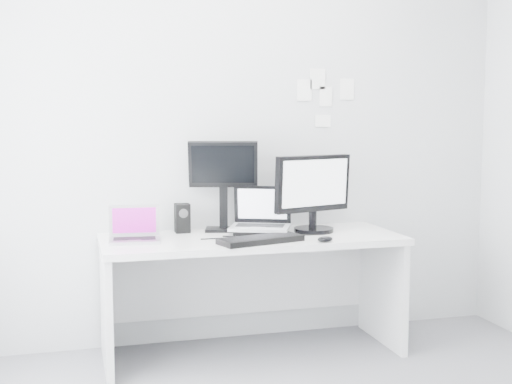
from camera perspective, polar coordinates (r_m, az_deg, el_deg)
back_wall at (r=4.42m, az=-1.53°, el=5.02°), size 3.60×0.00×3.60m
desk at (r=4.22m, az=-0.34°, el=-8.58°), size 1.80×0.70×0.73m
macbook at (r=3.99m, az=-10.09°, el=-2.58°), size 0.31×0.24×0.22m
speaker at (r=4.28m, az=-6.15°, el=-2.18°), size 0.12×0.12×0.18m
dell_laptop at (r=4.20m, az=0.33°, el=-1.50°), size 0.44×0.40×0.30m
rear_monitor at (r=4.30m, az=-2.74°, el=0.60°), size 0.46×0.26×0.59m
samsung_monitor at (r=4.28m, az=4.85°, el=-0.02°), size 0.59×0.40×0.50m
keyboard at (r=3.93m, az=0.39°, el=-3.99°), size 0.52×0.30×0.03m
mouse at (r=3.97m, az=5.77°, el=-3.93°), size 0.12×0.09×0.03m
wall_note_0 at (r=4.54m, az=4.06°, el=8.44°), size 0.10×0.00×0.14m
wall_note_1 at (r=4.59m, az=5.83°, el=7.90°), size 0.09×0.00×0.13m
wall_note_2 at (r=4.65m, az=7.58°, el=8.48°), size 0.10×0.00×0.14m
wall_note_3 at (r=4.58m, az=5.58°, el=5.91°), size 0.11×0.00×0.08m
wall_note_4 at (r=4.58m, az=5.16°, el=9.35°), size 0.11×0.00×0.13m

